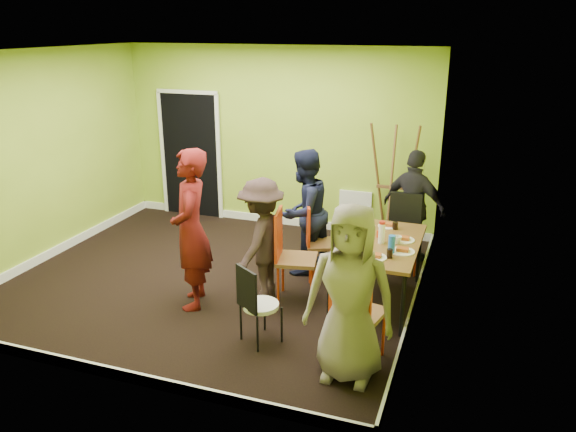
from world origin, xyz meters
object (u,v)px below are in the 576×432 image
(chair_front_end, at_px, (355,307))
(orange_bottle, at_px, (378,234))
(chair_left_far, at_px, (316,237))
(person_front_end, at_px, (350,294))
(person_left_near, at_px, (262,241))
(dining_table, at_px, (379,246))
(chair_bentwood, at_px, (256,301))
(thermos, at_px, (382,234))
(person_back_end, at_px, (414,207))
(person_left_far, at_px, (304,212))
(blue_bottle, at_px, (392,244))
(chair_left_near, at_px, (289,251))
(easel, at_px, (393,185))
(person_standing, at_px, (191,230))
(chair_back_end, at_px, (405,216))

(chair_front_end, distance_m, orange_bottle, 1.49)
(chair_left_far, distance_m, person_front_end, 2.16)
(chair_left_far, relative_size, orange_bottle, 12.19)
(orange_bottle, height_order, person_left_near, person_left_near)
(dining_table, relative_size, chair_bentwood, 1.76)
(thermos, relative_size, person_left_near, 0.16)
(person_back_end, bearing_deg, person_left_far, 54.68)
(orange_bottle, bearing_deg, blue_bottle, -62.45)
(dining_table, bearing_deg, person_back_end, 81.05)
(chair_left_near, bearing_deg, easel, 148.46)
(chair_left_near, bearing_deg, person_standing, -75.83)
(easel, height_order, person_left_near, easel)
(easel, relative_size, blue_bottle, 8.88)
(easel, distance_m, person_standing, 3.25)
(easel, bearing_deg, person_standing, -123.81)
(dining_table, xyz_separation_m, person_left_near, (-1.29, -0.38, 0.04))
(easel, distance_m, person_back_end, 0.72)
(chair_bentwood, distance_m, easel, 3.38)
(thermos, xyz_separation_m, blue_bottle, (0.15, -0.25, -0.01))
(chair_back_end, relative_size, chair_front_end, 0.93)
(blue_bottle, distance_m, person_back_end, 1.64)
(chair_left_near, distance_m, easel, 2.39)
(chair_back_end, bearing_deg, chair_left_near, 44.93)
(person_left_far, xyz_separation_m, person_back_end, (1.28, 0.81, -0.04))
(chair_back_end, height_order, person_left_near, person_left_near)
(chair_front_end, xyz_separation_m, orange_bottle, (-0.07, 1.47, 0.19))
(dining_table, height_order, person_back_end, person_back_end)
(chair_back_end, distance_m, blue_bottle, 1.45)
(easel, relative_size, orange_bottle, 22.20)
(person_back_end, bearing_deg, blue_bottle, 111.48)
(chair_left_far, height_order, easel, easel)
(dining_table, height_order, person_standing, person_standing)
(chair_left_far, height_order, person_back_end, person_back_end)
(chair_front_end, bearing_deg, orange_bottle, 105.38)
(dining_table, relative_size, orange_bottle, 18.64)
(chair_back_end, distance_m, orange_bottle, 1.04)
(chair_left_far, distance_m, thermos, 1.04)
(chair_left_near, bearing_deg, chair_bentwood, -11.17)
(chair_left_far, relative_size, chair_back_end, 0.98)
(orange_bottle, bearing_deg, chair_bentwood, -123.33)
(chair_front_end, xyz_separation_m, person_front_end, (-0.01, -0.21, 0.23))
(chair_front_end, height_order, person_left_near, person_left_near)
(chair_bentwood, bearing_deg, person_front_end, 19.47)
(chair_bentwood, bearing_deg, chair_back_end, 98.66)
(chair_bentwood, xyz_separation_m, easel, (0.81, 3.25, 0.41))
(easel, bearing_deg, orange_bottle, -85.87)
(chair_bentwood, distance_m, blue_bottle, 1.59)
(orange_bottle, xyz_separation_m, person_left_near, (-1.25, -0.52, -0.05))
(chair_bentwood, xyz_separation_m, blue_bottle, (1.16, 1.01, 0.38))
(chair_back_end, bearing_deg, person_standing, 34.99)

